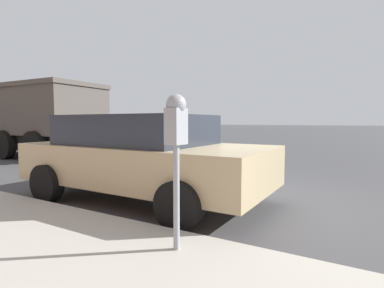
% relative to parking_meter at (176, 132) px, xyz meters
% --- Properties ---
extents(ground_plane, '(220.00, 220.00, 0.00)m').
position_rel_parking_meter_xyz_m(ground_plane, '(2.65, 0.46, -1.26)').
color(ground_plane, '#424244').
extents(parking_meter, '(0.21, 0.19, 1.48)m').
position_rel_parking_meter_xyz_m(parking_meter, '(0.00, 0.00, 0.00)').
color(parking_meter, gray).
rests_on(parking_meter, sidewalk).
extents(car_tan, '(2.18, 4.27, 1.47)m').
position_rel_parking_meter_xyz_m(car_tan, '(1.67, 1.79, -0.48)').
color(car_tan, tan).
rests_on(car_tan, ground_plane).
extents(dump_truck, '(3.00, 7.07, 2.86)m').
position_rel_parking_meter_xyz_m(dump_truck, '(4.72, 10.44, 0.35)').
color(dump_truck, black).
rests_on(dump_truck, ground_plane).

